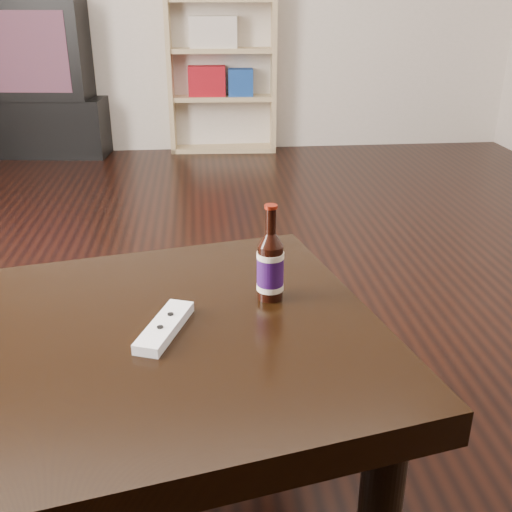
{
  "coord_description": "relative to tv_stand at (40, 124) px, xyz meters",
  "views": [
    {
      "loc": [
        0.09,
        -1.64,
        1.1
      ],
      "look_at": [
        0.2,
        -0.51,
        0.61
      ],
      "focal_mm": 42.0,
      "sensor_mm": 36.0,
      "label": 1
    }
  ],
  "objects": [
    {
      "name": "floor",
      "position": [
        1.08,
        -3.01,
        -0.21
      ],
      "size": [
        5.0,
        6.0,
        0.01
      ],
      "primitive_type": "cube",
      "color": "black",
      "rests_on": "ground"
    },
    {
      "name": "tv_stand",
      "position": [
        0.0,
        0.0,
        0.0
      ],
      "size": [
        1.1,
        0.65,
        0.42
      ],
      "primitive_type": "cube",
      "rotation": [
        0.0,
        0.0,
        -0.12
      ],
      "color": "black",
      "rests_on": "floor"
    },
    {
      "name": "beer_bottle",
      "position": [
        1.31,
        -3.53,
        0.37
      ],
      "size": [
        0.07,
        0.07,
        0.21
      ],
      "rotation": [
        0.0,
        0.0,
        0.23
      ],
      "color": "black",
      "rests_on": "coffee_table"
    },
    {
      "name": "bookshelf",
      "position": [
        1.37,
        0.01,
        0.55
      ],
      "size": [
        0.81,
        0.41,
        1.47
      ],
      "rotation": [
        0.0,
        0.0,
        -0.06
      ],
      "color": "#9E835A",
      "rests_on": "floor"
    },
    {
      "name": "coffee_table",
      "position": [
        0.84,
        -3.69,
        0.23
      ],
      "size": [
        1.49,
        1.06,
        0.51
      ],
      "rotation": [
        0.0,
        0.0,
        0.21
      ],
      "color": "black",
      "rests_on": "floor"
    },
    {
      "name": "remote",
      "position": [
        1.1,
        -3.65,
        0.31
      ],
      "size": [
        0.11,
        0.19,
        0.02
      ],
      "rotation": [
        0.0,
        0.0,
        -0.35
      ],
      "color": "white",
      "rests_on": "coffee_table"
    },
    {
      "name": "tv",
      "position": [
        -0.0,
        -0.0,
        0.54
      ],
      "size": [
        0.94,
        0.65,
        0.66
      ],
      "rotation": [
        0.0,
        0.0,
        -0.12
      ],
      "color": "black",
      "rests_on": "tv_stand"
    }
  ]
}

